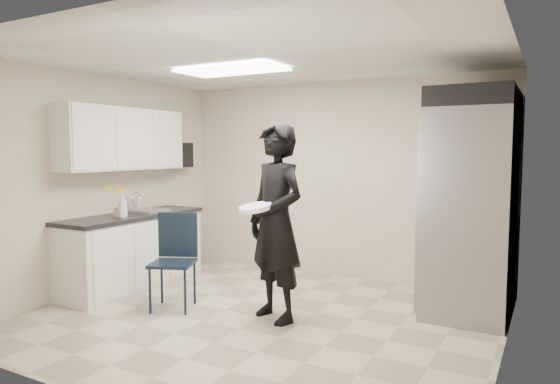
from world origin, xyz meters
The scene contains 21 objects.
floor centered at (0.00, 0.00, 0.00)m, with size 4.50×4.50×0.00m, color #B1A68B.
ceiling centered at (0.00, 0.00, 2.60)m, with size 4.50×4.50×0.00m, color silver.
back_wall centered at (0.00, 2.00, 1.30)m, with size 4.50×4.50×0.00m, color beige.
left_wall centered at (-2.25, 0.00, 1.30)m, with size 4.00×4.00×0.00m, color beige.
right_wall centered at (2.25, 0.00, 1.30)m, with size 4.00×4.00×0.00m, color beige.
ceiling_panel centered at (-0.60, 0.40, 2.57)m, with size 1.20×0.60×0.02m, color white.
lower_counter centered at (-1.95, 0.20, 0.43)m, with size 0.60×1.90×0.86m, color silver.
countertop centered at (-1.95, 0.20, 0.89)m, with size 0.64×1.95×0.05m, color black.
sink centered at (-1.93, 0.45, 0.87)m, with size 0.42×0.40×0.14m, color gray.
faucet centered at (-2.13, 0.45, 1.02)m, with size 0.02×0.02×0.24m, color silver.
upper_cabinets centered at (-2.08, 0.20, 1.83)m, with size 0.35×1.80×0.75m, color silver.
towel_dispenser centered at (-2.14, 1.35, 1.62)m, with size 0.22×0.30×0.35m, color black.
notice_sticker_left centered at (-2.24, 0.10, 1.22)m, with size 0.00×0.12×0.07m, color yellow.
notice_sticker_right centered at (-2.24, 0.30, 1.18)m, with size 0.00×0.12×0.07m, color yellow.
commercial_fridge centered at (1.83, 1.27, 1.05)m, with size 0.80×1.35×2.10m, color gray.
fridge_compressor centered at (1.83, 1.27, 2.20)m, with size 0.80×1.35×0.20m, color black.
folding_chair centered at (-0.95, -0.23, 0.49)m, with size 0.44×0.44×0.98m, color black.
man_tuxedo centered at (0.17, 0.02, 0.98)m, with size 0.72×0.48×1.96m, color black.
bucket_lid centered at (0.08, -0.21, 1.14)m, with size 0.32×0.32×0.04m, color white.
soap_bottle_a centered at (-1.78, -0.12, 1.05)m, with size 0.11×0.11×0.28m, color white.
soap_bottle_b centered at (-1.90, -0.07, 0.99)m, with size 0.08×0.08×0.17m, color silver.
Camera 1 is at (2.56, -4.24, 1.70)m, focal length 32.00 mm.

